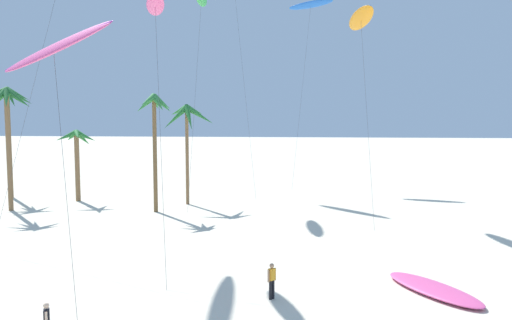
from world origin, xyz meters
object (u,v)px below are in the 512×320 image
(palm_tree_2, at_px, (77,145))
(grounded_kite_0, at_px, (434,289))
(palm_tree_1, at_px, (7,106))
(flying_kite_3, at_px, (361,18))
(palm_tree_0, at_px, (7,111))
(palm_tree_3, at_px, (154,114))
(flying_kite_7, at_px, (54,49))
(palm_tree_4, at_px, (188,121))
(flying_kite_0, at_px, (155,5))
(flying_kite_4, at_px, (311,5))
(person_mid_field, at_px, (272,279))

(palm_tree_2, relative_size, grounded_kite_0, 1.12)
(palm_tree_1, height_order, flying_kite_3, flying_kite_3)
(palm_tree_0, relative_size, palm_tree_1, 0.97)
(palm_tree_3, bearing_deg, grounded_kite_0, -45.81)
(palm_tree_0, bearing_deg, flying_kite_7, -57.37)
(palm_tree_4, height_order, flying_kite_0, flying_kite_0)
(palm_tree_1, height_order, flying_kite_7, flying_kite_7)
(palm_tree_3, bearing_deg, palm_tree_2, 151.30)
(flying_kite_4, bearing_deg, palm_tree_1, -152.86)
(palm_tree_0, bearing_deg, palm_tree_1, 118.04)
(palm_tree_1, bearing_deg, palm_tree_3, -21.14)
(palm_tree_3, xyz_separation_m, flying_kite_0, (3.17, -11.43, 6.52))
(flying_kite_4, relative_size, grounded_kite_0, 3.60)
(palm_tree_1, bearing_deg, palm_tree_4, -7.01)
(flying_kite_0, bearing_deg, flying_kite_3, 43.86)
(flying_kite_3, bearing_deg, palm_tree_2, 172.77)
(palm_tree_0, relative_size, person_mid_field, 6.20)
(flying_kite_4, xyz_separation_m, grounded_kite_0, (5.00, -39.22, -20.09))
(palm_tree_1, xyz_separation_m, palm_tree_2, (7.19, -1.42, -3.55))
(flying_kite_0, distance_m, flying_kite_3, 18.62)
(palm_tree_2, bearing_deg, palm_tree_1, 168.81)
(palm_tree_1, relative_size, grounded_kite_0, 1.80)
(palm_tree_2, distance_m, person_mid_field, 31.33)
(grounded_kite_0, bearing_deg, flying_kite_0, 154.47)
(palm_tree_1, height_order, palm_tree_4, palm_tree_1)
(flying_kite_4, distance_m, flying_kite_7, 45.30)
(grounded_kite_0, bearing_deg, flying_kite_3, 94.05)
(palm_tree_2, bearing_deg, flying_kite_0, -54.11)
(palm_tree_2, bearing_deg, palm_tree_4, -4.06)
(palm_tree_4, xyz_separation_m, flying_kite_4, (11.06, 16.83, 12.86))
(flying_kite_3, height_order, grounded_kite_0, flying_kite_3)
(palm_tree_1, bearing_deg, palm_tree_2, -11.19)
(flying_kite_4, bearing_deg, palm_tree_0, -140.17)
(palm_tree_2, xyz_separation_m, palm_tree_3, (8.45, -4.62, 2.93))
(grounded_kite_0, bearing_deg, palm_tree_2, 138.81)
(flying_kite_7, bearing_deg, palm_tree_4, 89.58)
(palm_tree_2, xyz_separation_m, person_mid_field, (18.93, -24.60, -4.21))
(palm_tree_4, distance_m, flying_kite_4, 23.89)
(flying_kite_0, height_order, flying_kite_3, flying_kite_3)
(flying_kite_4, bearing_deg, flying_kite_7, -104.70)
(flying_kite_3, bearing_deg, palm_tree_0, -176.48)
(palm_tree_0, bearing_deg, flying_kite_4, 39.83)
(palm_tree_0, height_order, palm_tree_1, palm_tree_1)
(palm_tree_2, height_order, palm_tree_4, palm_tree_4)
(palm_tree_0, bearing_deg, palm_tree_2, 52.50)
(palm_tree_2, distance_m, flying_kite_0, 21.96)
(palm_tree_1, relative_size, palm_tree_4, 1.19)
(palm_tree_4, relative_size, flying_kite_0, 0.59)
(palm_tree_4, relative_size, flying_kite_4, 0.42)
(flying_kite_4, xyz_separation_m, person_mid_field, (-2.50, -40.69, -19.35))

